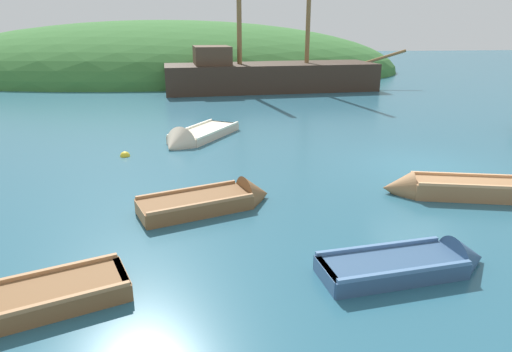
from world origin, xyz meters
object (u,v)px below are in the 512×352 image
Objects in this scene: rowboat_far at (3,311)px; rowboat_outer_left at (216,202)px; sailing_ship at (268,80)px; rowboat_center at (194,139)px; buoy_yellow at (125,156)px; rowboat_portside at (453,190)px; rowboat_outer_right at (416,266)px.

rowboat_outer_left is at bearing -151.68° from rowboat_far.
rowboat_far is (-7.30, -23.04, -0.54)m from sailing_ship.
rowboat_center is 2.82m from buoy_yellow.
rowboat_center is at bearing -30.66° from rowboat_portside.
sailing_ship is at bearing -167.84° from rowboat_center.
rowboat_outer_right is (-0.72, -22.56, -0.54)m from sailing_ship.
rowboat_center reaches higher than rowboat_outer_right.
rowboat_center is 1.21× the size of rowboat_outer_left.
rowboat_far is at bearing -150.72° from rowboat_outer_left.
rowboat_portside reaches higher than rowboat_far.
rowboat_far is 0.99× the size of rowboat_outer_left.
sailing_ship is at bearing -128.45° from rowboat_far.
sailing_ship reaches higher than rowboat_far.
rowboat_center is 10.45m from rowboat_far.
rowboat_center is at bearing 38.70° from buoy_yellow.
rowboat_outer_left is (-4.05, -19.27, -0.52)m from sailing_ship.
rowboat_far is at bearing -111.99° from sailing_ship.
sailing_ship is at bearing -70.76° from rowboat_portside.
rowboat_center reaches higher than rowboat_portside.
buoy_yellow is (0.46, 8.34, -0.08)m from rowboat_far.
rowboat_outer_left is 1.05× the size of rowboat_outer_right.
rowboat_center is 6.37m from rowboat_outer_left.
rowboat_center is at bearing 104.88° from rowboat_outer_right.
rowboat_center reaches higher than rowboat_outer_left.
rowboat_outer_left is 10.39× the size of buoy_yellow.
sailing_ship reaches higher than rowboat_portside.
rowboat_far is 8.35m from buoy_yellow.
rowboat_portside is at bearing 44.81° from rowboat_outer_right.
rowboat_outer_right is at bearing -52.08° from buoy_yellow.
rowboat_portside is at bearing -88.99° from sailing_ship.
rowboat_portside is 1.14× the size of rowboat_outer_left.
sailing_ship is 13.75m from rowboat_center.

